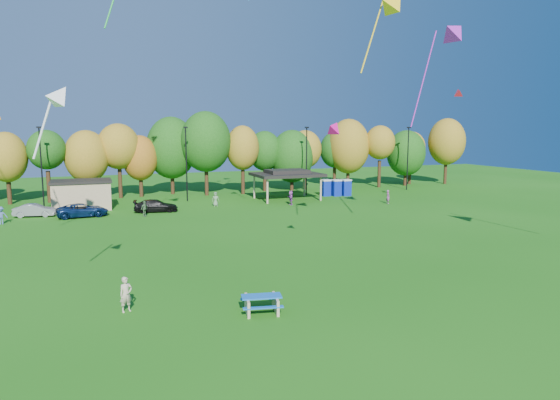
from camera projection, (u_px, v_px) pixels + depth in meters
name	position (u px, v px, depth m)	size (l,w,h in m)	color
ground	(303.00, 317.00, 23.63)	(160.00, 160.00, 0.00)	#19600F
tree_line	(155.00, 151.00, 64.48)	(93.57, 10.55, 11.15)	black
lamp_posts	(186.00, 161.00, 60.60)	(64.50, 0.25, 9.09)	black
utility_building	(82.00, 195.00, 54.96)	(6.30, 4.30, 3.25)	tan
pavilion	(287.00, 174.00, 62.33)	(8.20, 6.20, 3.77)	tan
porta_potties	(336.00, 188.00, 66.05)	(3.75, 1.94, 2.18)	#0C23A0
picnic_table	(261.00, 303.00, 24.22)	(2.21, 1.95, 0.84)	tan
kite_flyer	(126.00, 294.00, 24.23)	(0.64, 0.42, 1.75)	#C0AD90
car_b	(35.00, 210.00, 50.47)	(1.39, 3.97, 1.31)	gray
car_c	(82.00, 210.00, 50.32)	(2.28, 4.96, 1.38)	#0D2350
car_d	(156.00, 206.00, 53.35)	(1.86, 4.59, 1.33)	black
far_person_0	(388.00, 197.00, 59.23)	(0.59, 0.39, 1.63)	#A24C8D
far_person_2	(1.00, 216.00, 46.40)	(1.08, 0.62, 1.67)	#465D9A
far_person_3	(144.00, 209.00, 50.53)	(0.94, 0.39, 1.60)	#4F794A
far_person_4	(216.00, 199.00, 57.27)	(0.80, 0.52, 1.63)	#64885D
far_person_5	(291.00, 198.00, 58.27)	(1.56, 0.50, 1.68)	#A847AB
kite_0	(458.00, 92.00, 50.76)	(1.56, 1.69, 1.37)	red
kite_1	(335.00, 127.00, 31.32)	(1.59, 1.52, 1.28)	#EC0D85
kite_2	(60.00, 96.00, 21.61)	(2.13, 1.52, 3.44)	white
kite_3	(394.00, 2.00, 32.23)	(3.57, 1.93, 5.69)	yellow
kite_7	(455.00, 32.00, 38.62)	(5.11, 2.50, 8.62)	#B224C1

